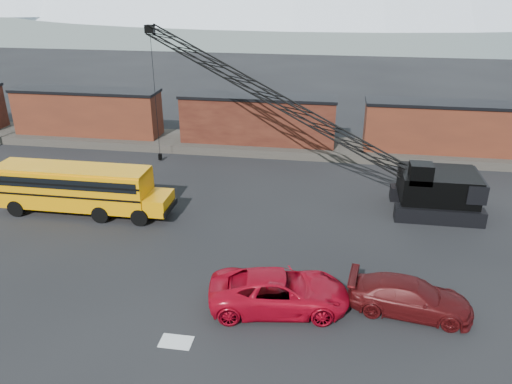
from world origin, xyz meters
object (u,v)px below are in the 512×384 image
maroon_suv (410,297)px  crawler_crane (273,98)px  red_pickup (279,291)px  school_bus (79,187)px

maroon_suv → crawler_crane: crawler_crane is taller
maroon_suv → red_pickup: bearing=103.4°
red_pickup → school_bus: bearing=51.4°
school_bus → maroon_suv: 21.42m
school_bus → red_pickup: 16.25m
crawler_crane → school_bus: bearing=-148.7°
maroon_suv → crawler_crane: (-8.31, 14.64, 5.63)m
red_pickup → crawler_crane: (-2.31, 15.27, 5.54)m
crawler_crane → maroon_suv: bearing=-60.4°
school_bus → maroon_suv: school_bus is taller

